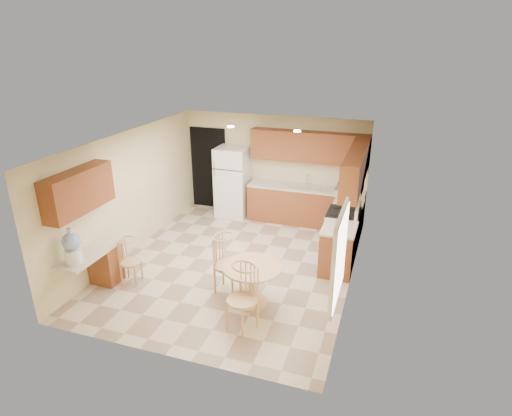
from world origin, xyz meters
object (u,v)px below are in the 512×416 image
(chair_table_a, at_px, (225,261))
(chair_table_b, at_px, (239,296))
(dining_table, at_px, (253,280))
(water_crock, at_px, (72,247))
(stove, at_px, (342,232))
(refrigerator, at_px, (233,182))
(chair_desk, at_px, (127,259))

(chair_table_a, relative_size, chair_table_b, 1.00)
(dining_table, distance_m, water_crock, 2.97)
(chair_table_b, bearing_deg, stove, -85.35)
(refrigerator, height_order, stove, refrigerator)
(chair_table_a, bearing_deg, stove, 145.33)
(refrigerator, height_order, dining_table, refrigerator)
(dining_table, bearing_deg, chair_desk, -177.36)
(chair_table_b, height_order, chair_desk, chair_table_b)
(refrigerator, xyz_separation_m, chair_table_a, (1.18, -3.43, -0.22))
(dining_table, bearing_deg, chair_table_b, -86.19)
(stove, bearing_deg, water_crock, -140.60)
(chair_desk, relative_size, water_crock, 1.39)
(dining_table, relative_size, chair_table_a, 0.93)
(chair_table_b, xyz_separation_m, chair_desk, (-2.38, 0.64, -0.12))
(refrigerator, distance_m, chair_table_a, 3.63)
(dining_table, distance_m, chair_table_b, 0.77)
(chair_table_b, height_order, water_crock, water_crock)
(chair_desk, bearing_deg, chair_table_b, 65.88)
(chair_table_a, xyz_separation_m, water_crock, (-2.23, -1.02, 0.40))
(stove, relative_size, chair_desk, 1.28)
(chair_table_a, height_order, water_crock, water_crock)
(stove, relative_size, dining_table, 1.11)
(chair_desk, bearing_deg, chair_table_a, 89.20)
(stove, distance_m, chair_table_b, 3.30)
(stove, bearing_deg, dining_table, -115.94)
(refrigerator, distance_m, stove, 3.15)
(water_crock, bearing_deg, chair_table_a, 24.55)
(stove, height_order, chair_table_b, stove)
(refrigerator, height_order, water_crock, refrigerator)
(refrigerator, xyz_separation_m, dining_table, (1.73, -3.57, -0.39))
(dining_table, relative_size, chair_desk, 1.16)
(stove, height_order, dining_table, stove)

